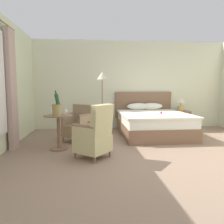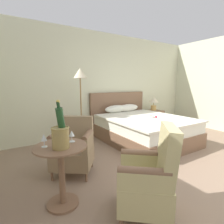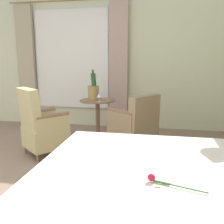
{
  "view_description": "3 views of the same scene",
  "coord_description": "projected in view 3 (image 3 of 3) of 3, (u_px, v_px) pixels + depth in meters",
  "views": [
    {
      "loc": [
        -1.28,
        -3.75,
        1.27
      ],
      "look_at": [
        -0.77,
        1.41,
        0.71
      ],
      "focal_mm": 35.0,
      "sensor_mm": 36.0,
      "label": 1
    },
    {
      "loc": [
        -2.45,
        -1.09,
        1.41
      ],
      "look_at": [
        -0.7,
        1.67,
        0.87
      ],
      "focal_mm": 28.0,
      "sensor_mm": 36.0,
      "label": 2
    },
    {
      "loc": [
        2.02,
        1.76,
        1.36
      ],
      "look_at": [
        -0.93,
        1.21,
        0.74
      ],
      "focal_mm": 40.0,
      "sensor_mm": 36.0,
      "label": 3
    }
  ],
  "objects": [
    {
      "name": "wall_window_side",
      "position": [
        73.0,
        60.0,
        5.2
      ],
      "size": [
        0.27,
        6.42,
        2.75
      ],
      "color": "beige",
      "rests_on": "ground"
    },
    {
      "name": "champagne_bucket",
      "position": [
        93.0,
        90.0,
        4.12
      ],
      "size": [
        0.19,
        0.19,
        0.52
      ],
      "color": "#988149",
      "rests_on": "side_table_round"
    },
    {
      "name": "armchair_by_window",
      "position": [
        135.0,
        126.0,
        3.7
      ],
      "size": [
        0.79,
        0.78,
        0.88
      ],
      "color": "brown",
      "rests_on": "ground"
    },
    {
      "name": "side_table_round",
      "position": [
        98.0,
        117.0,
        4.19
      ],
      "size": [
        0.59,
        0.59,
        0.72
      ],
      "color": "brown",
      "rests_on": "ground"
    },
    {
      "name": "wine_glass_near_bucket",
      "position": [
        99.0,
        96.0,
        3.95
      ],
      "size": [
        0.07,
        0.07,
        0.14
      ],
      "color": "white",
      "rests_on": "side_table_round"
    },
    {
      "name": "bed",
      "position": [
        197.0,
        213.0,
        1.72
      ],
      "size": [
        1.8,
        2.23,
        1.16
      ],
      "color": "brown",
      "rests_on": "ground"
    },
    {
      "name": "armchair_facing_bed",
      "position": [
        42.0,
        127.0,
        3.6
      ],
      "size": [
        0.76,
        0.76,
        1.0
      ],
      "color": "brown",
      "rests_on": "ground"
    },
    {
      "name": "wine_glass_near_edge",
      "position": [
        103.0,
        93.0,
        4.25
      ],
      "size": [
        0.07,
        0.07,
        0.14
      ],
      "color": "white",
      "rests_on": "side_table_round"
    }
  ]
}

